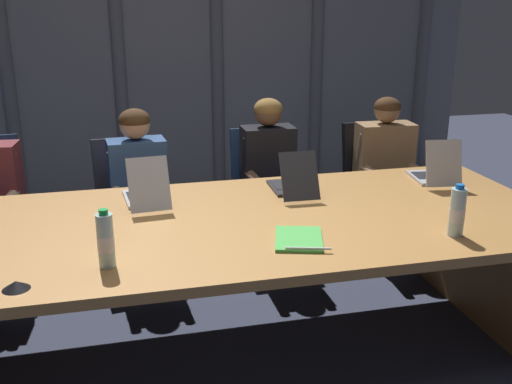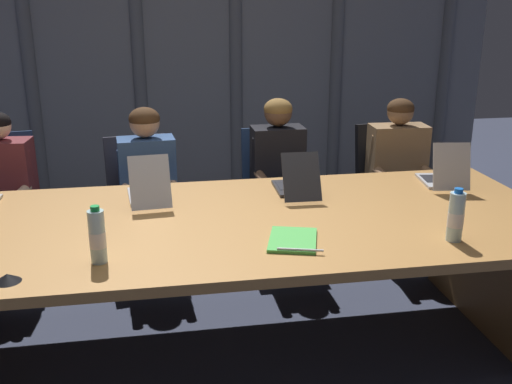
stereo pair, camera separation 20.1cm
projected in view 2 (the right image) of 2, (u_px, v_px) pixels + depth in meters
ground_plane at (233, 346)px, 3.31m from camera, size 11.78×11.78×0.00m
conference_table at (232, 247)px, 3.13m from camera, size 3.47×1.41×0.76m
curtain_backdrop at (191, 57)px, 5.58m from camera, size 5.89×0.17×2.66m
laptop_left_mid at (149, 191)px, 3.35m from camera, size 0.25×0.45×0.29m
laptop_center at (296, 184)px, 3.48m from camera, size 0.22×0.44×0.27m
laptop_right_mid at (443, 176)px, 3.63m from camera, size 0.27×0.41×0.29m
office_chair_left_end at (8, 224)px, 4.09m from camera, size 0.60×0.60×0.98m
office_chair_left_mid at (142, 219)px, 4.24m from camera, size 0.60×0.60×0.92m
office_chair_center at (275, 210)px, 4.39m from camera, size 0.60×0.60×0.94m
office_chair_right_mid at (390, 203)px, 4.54m from camera, size 0.60×0.60×0.95m
person_left_end at (1, 191)px, 3.85m from camera, size 0.43×0.57×1.16m
person_left_mid at (149, 182)px, 4.00m from camera, size 0.42×0.57×1.16m
person_center at (280, 174)px, 4.14m from camera, size 0.38×0.55×1.20m
person_right_mid at (400, 169)px, 4.30m from camera, size 0.44×0.56×1.17m
water_bottle_primary at (97, 237)px, 2.54m from camera, size 0.07×0.07×0.26m
water_bottle_secondary at (456, 217)px, 2.78m from camera, size 0.08×0.08×0.26m
conference_mic_left_side at (7, 278)px, 2.39m from camera, size 0.11×0.11×0.03m
spiral_notepad at (293, 240)px, 2.79m from camera, size 0.30×0.35×0.03m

